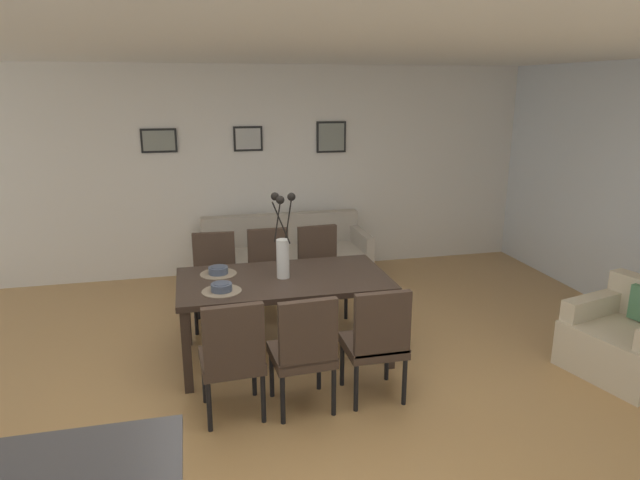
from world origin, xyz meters
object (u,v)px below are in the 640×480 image
(dining_chair_mid_left, at_px, (377,339))
(armchair, at_px, (630,340))
(dining_chair_far_left, at_px, (304,348))
(framed_picture_center, at_px, (248,139))
(dining_chair_far_right, at_px, (270,270))
(dining_chair_near_right, at_px, (215,275))
(sofa, at_px, (286,260))
(centerpiece_vase, at_px, (283,246))
(dining_chair_mid_right, at_px, (321,266))
(framed_picture_left, at_px, (159,141))
(dining_chair_near_left, at_px, (233,354))
(dining_table, at_px, (283,286))
(bowl_near_left, at_px, (221,287))
(bowl_near_right, at_px, (218,270))
(framed_picture_right, at_px, (331,137))

(dining_chair_mid_left, bearing_deg, armchair, -1.87)
(dining_chair_far_left, bearing_deg, framed_picture_center, 89.88)
(dining_chair_far_right, xyz_separation_m, framed_picture_center, (-0.02, 1.54, 1.20))
(dining_chair_near_right, bearing_deg, sofa, 49.03)
(dining_chair_far_left, relative_size, centerpiece_vase, 1.25)
(dining_chair_mid_right, height_order, framed_picture_left, framed_picture_left)
(centerpiece_vase, bearing_deg, dining_chair_near_left, -120.55)
(centerpiece_vase, relative_size, framed_picture_center, 2.07)
(dining_chair_far_right, relative_size, framed_picture_center, 2.59)
(dining_table, distance_m, armchair, 2.96)
(dining_chair_near_right, height_order, bowl_near_left, dining_chair_near_right)
(dining_chair_near_left, bearing_deg, bowl_near_right, 91.15)
(framed_picture_left, distance_m, framed_picture_right, 2.12)
(framed_picture_right, bearing_deg, armchair, -63.35)
(dining_chair_near_right, distance_m, dining_chair_far_right, 0.56)
(dining_chair_mid_right, xyz_separation_m, framed_picture_right, (0.51, 1.54, 1.20))
(dining_table, height_order, dining_chair_far_right, dining_chair_far_right)
(dining_chair_mid_left, height_order, sofa, dining_chair_mid_left)
(dining_chair_mid_right, distance_m, bowl_near_left, 1.59)
(sofa, bearing_deg, armchair, -49.87)
(bowl_near_left, height_order, framed_picture_center, framed_picture_center)
(centerpiece_vase, distance_m, framed_picture_right, 2.76)
(dining_chair_far_right, bearing_deg, bowl_near_right, -128.74)
(dining_chair_near_right, xyz_separation_m, bowl_near_right, (0.01, -0.66, 0.27))
(dining_chair_mid_left, distance_m, armchair, 2.23)
(dining_table, height_order, framed_picture_center, framed_picture_center)
(armchair, bearing_deg, sofa, 130.13)
(bowl_near_right, distance_m, sofa, 1.98)
(bowl_near_right, relative_size, framed_picture_left, 0.41)
(dining_table, bearing_deg, centerpiece_vase, 55.35)
(bowl_near_right, xyz_separation_m, framed_picture_center, (0.54, 2.23, 0.93))
(dining_table, height_order, armchair, armchair)
(framed_picture_left, bearing_deg, dining_chair_mid_left, -64.20)
(dining_chair_near_left, bearing_deg, dining_table, 59.46)
(dining_chair_far_right, relative_size, centerpiece_vase, 1.25)
(bowl_near_left, bearing_deg, framed_picture_center, 78.58)
(dining_chair_near_right, distance_m, framed_picture_left, 2.04)
(dining_table, xyz_separation_m, centerpiece_vase, (0.00, 0.00, 0.36))
(dining_chair_near_right, relative_size, dining_chair_mid_left, 1.00)
(armchair, relative_size, framed_picture_left, 2.33)
(bowl_near_right, bearing_deg, dining_chair_near_left, -88.85)
(dining_chair_mid_left, bearing_deg, framed_picture_left, 115.80)
(dining_table, relative_size, armchair, 1.85)
(dining_chair_far_right, distance_m, armchair, 3.34)
(dining_chair_near_left, bearing_deg, dining_chair_far_right, 73.38)
(dining_table, height_order, bowl_near_right, bowl_near_right)
(sofa, xyz_separation_m, framed_picture_center, (-0.35, 0.54, 1.44))
(dining_chair_mid_left, relative_size, armchair, 0.94)
(framed_picture_right, bearing_deg, dining_chair_near_left, -115.35)
(sofa, distance_m, framed_picture_center, 1.57)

